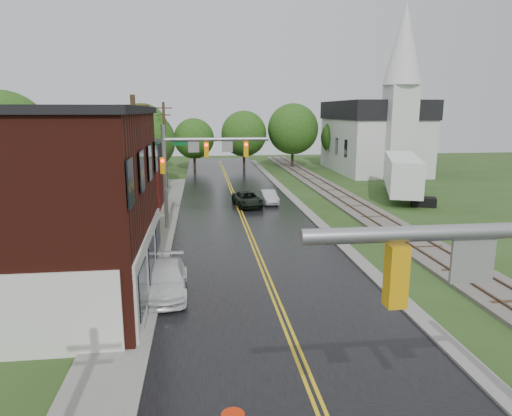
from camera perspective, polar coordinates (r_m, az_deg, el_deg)
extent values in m
cube|color=black|center=(35.73, -1.73, -1.08)|extent=(10.00, 90.00, 0.02)
cube|color=gray|center=(41.36, 5.11, 0.69)|extent=(0.80, 70.00, 0.12)
cube|color=gray|center=(30.90, -12.42, -3.46)|extent=(2.40, 50.00, 0.12)
cube|color=silver|center=(20.87, -13.07, -6.75)|extent=(0.10, 9.50, 3.00)
cube|color=tan|center=(32.03, -21.09, 2.42)|extent=(8.00, 7.00, 6.40)
cube|color=#3F0F0C|center=(40.68, -16.60, 3.19)|extent=(7.00, 6.00, 4.40)
cube|color=silver|center=(64.14, 14.37, 7.55)|extent=(10.00, 16.00, 7.00)
cube|color=black|center=(63.97, 14.59, 11.75)|extent=(10.40, 16.40, 2.40)
cube|color=silver|center=(56.65, 17.40, 8.86)|extent=(3.20, 3.20, 11.00)
cone|color=silver|center=(57.07, 18.06, 18.93)|extent=(4.40, 4.40, 9.00)
cube|color=#59544C|center=(42.53, 11.19, 0.96)|extent=(3.20, 80.00, 0.20)
cube|color=#4C3828|center=(42.28, 10.27, 1.12)|extent=(0.10, 80.00, 0.12)
cube|color=#4C3828|center=(42.73, 12.11, 1.16)|extent=(0.10, 80.00, 0.12)
cube|color=orange|center=(7.79, 17.12, -8.11)|extent=(0.32, 0.30, 1.05)
cube|color=gray|center=(8.33, 25.43, -6.00)|extent=(0.75, 0.06, 0.75)
cylinder|color=gray|center=(32.07, -11.31, 3.73)|extent=(0.28, 0.28, 7.20)
cylinder|color=gray|center=(31.73, -4.94, 8.55)|extent=(7.20, 0.26, 0.26)
cube|color=orange|center=(31.77, -6.23, 7.26)|extent=(0.32, 0.30, 1.05)
cube|color=orange|center=(31.92, -1.27, 7.35)|extent=(0.32, 0.30, 1.05)
cube|color=gray|center=(31.75, -7.81, 7.58)|extent=(0.75, 0.06, 0.75)
cube|color=gray|center=(31.80, -3.62, 7.67)|extent=(0.75, 0.06, 0.75)
cube|color=#0C5926|center=(31.75, -9.13, 7.99)|extent=(1.40, 0.04, 0.30)
sphere|color=#FF0C0C|center=(31.56, -6.23, 7.83)|extent=(0.20, 0.20, 0.20)
cylinder|color=#382616|center=(27.15, -14.69, 4.01)|extent=(0.28, 0.28, 9.00)
cube|color=#382616|center=(26.91, -15.14, 12.26)|extent=(1.80, 0.12, 0.12)
cube|color=#382616|center=(26.91, -15.05, 10.77)|extent=(1.40, 0.12, 0.12)
cylinder|color=#382616|center=(48.93, -11.31, 7.58)|extent=(0.28, 0.28, 9.00)
cube|color=#382616|center=(48.80, -11.50, 12.15)|extent=(1.80, 0.12, 0.12)
cube|color=#382616|center=(48.80, -11.46, 11.33)|extent=(1.40, 0.12, 0.12)
cylinder|color=black|center=(40.08, -28.61, 1.37)|extent=(0.36, 0.36, 3.42)
sphere|color=#224614|center=(39.63, -29.22, 7.32)|extent=(7.60, 7.60, 7.60)
sphere|color=#224614|center=(39.08, -28.52, 6.36)|extent=(5.32, 5.32, 5.32)
cylinder|color=black|center=(46.46, -20.40, 2.92)|extent=(0.36, 0.36, 2.70)
sphere|color=#224614|center=(46.09, -20.71, 6.97)|extent=(6.00, 6.00, 6.00)
sphere|color=#224614|center=(45.61, -20.04, 6.31)|extent=(4.20, 4.20, 4.20)
cylinder|color=black|center=(51.43, -13.45, 4.26)|extent=(0.36, 0.36, 2.88)
sphere|color=#224614|center=(51.09, -13.65, 8.18)|extent=(6.40, 6.40, 6.40)
sphere|color=#224614|center=(50.67, -12.99, 7.54)|extent=(4.48, 4.48, 4.48)
imported|color=black|center=(39.39, -1.08, 1.08)|extent=(2.60, 4.69, 1.24)
imported|color=#AEAEB3|center=(40.62, 1.56, 1.38)|extent=(1.48, 3.68, 1.19)
imported|color=white|center=(21.15, -11.17, -8.80)|extent=(2.02, 4.66, 1.34)
cube|color=black|center=(42.02, 20.20, 0.72)|extent=(2.30, 1.81, 0.80)
cylinder|color=gray|center=(48.93, 16.13, 2.50)|extent=(0.16, 0.16, 0.80)
cube|color=white|center=(45.85, 17.76, 4.26)|extent=(6.74, 12.58, 3.10)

